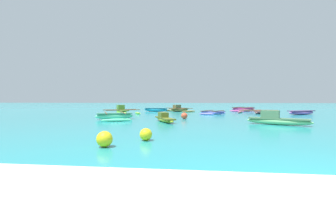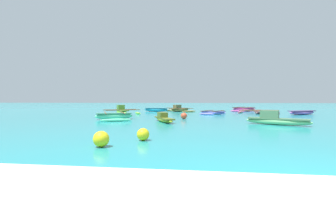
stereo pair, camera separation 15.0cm
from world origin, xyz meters
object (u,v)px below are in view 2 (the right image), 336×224
Objects in this scene: moored_boat_8 at (179,109)px; moored_boat_9 at (114,116)px; moored_boat_0 at (244,109)px; moored_boat_6 at (213,112)px; moored_boat_1 at (302,112)px; mooring_buoy_1 at (184,116)px; mooring_buoy_0 at (101,139)px; moored_boat_3 at (121,111)px; moored_boat_5 at (156,110)px; moored_boat_2 at (259,112)px; moored_boat_7 at (164,119)px; mooring_buoy_2 at (143,134)px; moored_boat_4 at (276,120)px.

moored_boat_8 is 1.03× the size of moored_boat_9.
moored_boat_6 is (-4.32, -6.13, -0.08)m from moored_boat_0.
moored_boat_9 reaches higher than moored_boat_1.
mooring_buoy_0 is at bearing -100.60° from mooring_buoy_1.
moored_boat_3 reaches higher than moored_boat_8.
moored_boat_3 is 1.23× the size of moored_boat_5.
moored_boat_1 is at bearing -96.56° from moored_boat_2.
moored_boat_5 is 11.84m from moored_boat_9.
mooring_buoy_2 is (0.23, -6.83, 0.00)m from moored_boat_7.
moored_boat_0 is 8.20m from moored_boat_8.
moored_boat_9 is (-10.55, 2.44, -0.04)m from moored_boat_4.
moored_boat_0 is 4.24m from moored_boat_2.
moored_boat_3 is at bearing 173.25° from moored_boat_4.
mooring_buoy_2 is (0.19, -20.47, -0.06)m from moored_boat_8.
moored_boat_4 reaches higher than moored_boat_9.
moored_boat_7 reaches higher than mooring_buoy_0.
moored_boat_0 reaches higher than moored_boat_1.
moored_boat_1 is at bearing -62.88° from moored_boat_8.
moored_boat_6 is (-8.58, -0.09, -0.05)m from moored_boat_1.
moored_boat_4 is at bearing 22.26° from moored_boat_3.
moored_boat_1 is 8.58m from moored_boat_6.
moored_boat_2 is 13.91m from moored_boat_7.
moored_boat_3 is 8.74m from moored_boat_7.
moored_boat_7 reaches higher than mooring_buoy_2.
moored_boat_8 is (-3.79, 4.88, 0.11)m from moored_boat_6.
moored_boat_5 is 13.56m from moored_boat_7.
moored_boat_8 reaches higher than mooring_buoy_1.
moored_boat_7 is at bearing 2.90° from moored_boat_3.
moored_boat_4 is 1.13× the size of moored_boat_7.
moored_boat_4 is 0.79× the size of moored_boat_9.
moored_boat_3 is (-17.62, -1.83, 0.09)m from moored_boat_1.
moored_boat_9 is at bearing -94.92° from moored_boat_0.
moored_boat_8 reaches higher than moored_boat_4.
moored_boat_7 is at bearing -86.11° from moored_boat_6.
moored_boat_4 is at bearing -46.41° from moored_boat_6.
moored_boat_4 is at bearing -107.41° from moored_boat_8.
moored_boat_7 is 6.15× the size of mooring_buoy_1.
moored_boat_1 is 15.86m from moored_boat_5.
mooring_buoy_1 is at bearing 129.56° from moored_boat_7.
moored_boat_8 is (-8.83, 2.93, 0.12)m from moored_boat_2.
moored_boat_9 reaches higher than mooring_buoy_1.
moored_boat_2 is 9.31m from moored_boat_8.
moored_boat_3 is (-14.09, -3.70, 0.15)m from moored_boat_2.
moored_boat_6 is at bearing 77.01° from mooring_buoy_2.
mooring_buoy_0 is at bearing -129.76° from mooring_buoy_2.
moored_boat_6 is at bearing 67.16° from moored_boat_3.
moored_boat_6 is 17.41m from mooring_buoy_0.
moored_boat_7 reaches higher than moored_boat_0.
moored_boat_2 is 1.57× the size of moored_boat_5.
moored_boat_9 is at bearing -165.79° from moored_boat_4.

